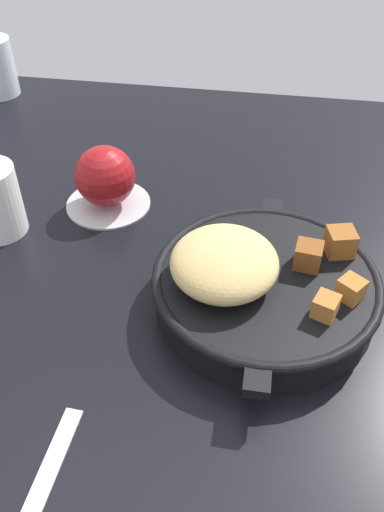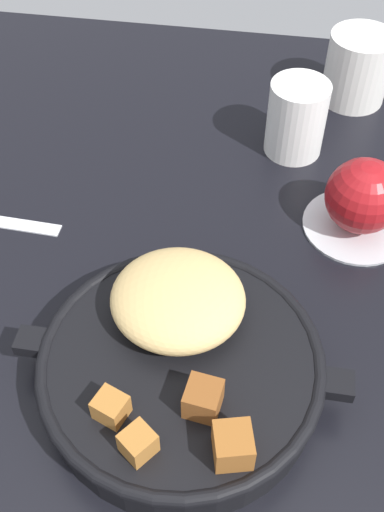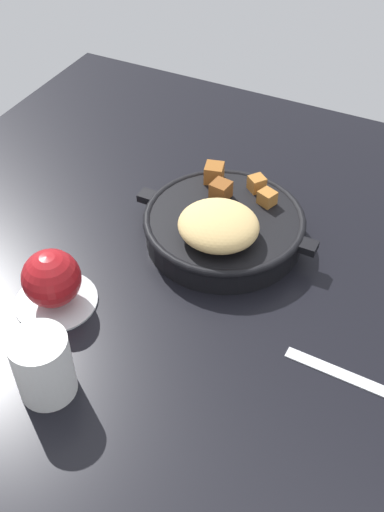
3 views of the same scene
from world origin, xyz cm
name	(u,v)px [view 3 (image 3 of 3)]	position (x,y,z in cm)	size (l,w,h in cm)	color
ground_plane	(218,285)	(0.00, 0.00, -1.20)	(111.95, 103.75, 2.40)	black
cast_iron_skillet	(223,225)	(2.70, -7.55, 3.20)	(28.39, 24.06, 8.64)	black
saucer_plate	(56,300)	(17.99, 13.65, 0.30)	(11.26, 11.26, 0.60)	#B7BABF
red_apple	(51,278)	(17.99, 13.65, 4.55)	(7.89, 7.89, 7.89)	maroon
butter_knife	(360,381)	(-22.59, 8.29, 0.18)	(18.94, 1.60, 0.36)	silver
white_creamer_pitcher	(43,366)	(10.56, 25.64, 4.48)	(6.82, 6.82, 8.96)	white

